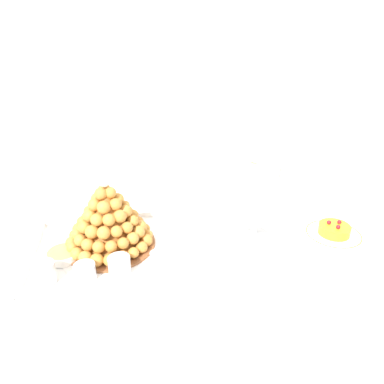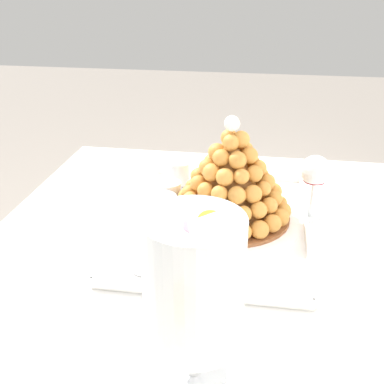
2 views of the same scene
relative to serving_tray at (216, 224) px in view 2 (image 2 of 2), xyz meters
name	(u,v)px [view 2 (image 2 of 2)]	position (x,y,z in m)	size (l,w,h in m)	color
buffet_table	(215,323)	(0.21, 0.02, -0.10)	(1.33, 1.02, 0.80)	brown
serving_tray	(216,224)	(0.00, 0.00, 0.00)	(0.53, 0.40, 0.02)	white
croquembouche	(232,181)	(-0.03, 0.03, 0.09)	(0.27, 0.27, 0.24)	brown
dessert_cup_left	(180,174)	(-0.20, -0.12, 0.03)	(0.05, 0.05, 0.06)	silver
dessert_cup_mid_left	(169,192)	(-0.10, -0.13, 0.02)	(0.06, 0.06, 0.05)	silver
dessert_cup_centre	(163,208)	(-0.01, -0.12, 0.03)	(0.06, 0.06, 0.05)	silver
dessert_cup_mid_right	(159,234)	(0.10, -0.11, 0.02)	(0.05, 0.05, 0.05)	silver
dessert_cup_right	(144,257)	(0.20, -0.11, 0.03)	(0.05, 0.05, 0.06)	silver
creme_brulee_ramekin	(219,186)	(-0.17, -0.01, 0.02)	(0.10, 0.10, 0.02)	white
macaron_goblet	(194,283)	(0.43, 0.02, 0.15)	(0.13, 0.13, 0.26)	white
wine_glass	(315,173)	(-0.08, 0.21, 0.10)	(0.07, 0.07, 0.15)	silver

